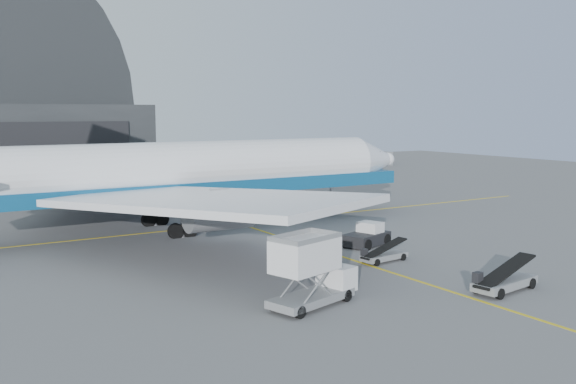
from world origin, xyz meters
TOP-DOWN VIEW (x-y plane):
  - ground at (0.00, 0.00)m, footprint 200.00×200.00m
  - taxi_lines at (0.00, 12.67)m, footprint 80.00×42.12m
  - distant_bldg_a at (38.00, 72.00)m, footprint 14.00×8.00m
  - distant_bldg_b at (55.00, 68.00)m, footprint 8.00×6.00m
  - airliner at (-7.47, 19.87)m, footprint 54.55×52.90m
  - catering_truck at (-9.06, -6.42)m, footprint 6.17×3.68m
  - pushback_tug at (4.26, 5.14)m, footprint 4.72×3.57m
  - belt_loader_a at (2.85, -10.10)m, footprint 5.37×2.46m
  - belt_loader_b at (1.63, -0.11)m, footprint 4.20×1.84m
  - traffic_cone at (-1.66, 3.02)m, footprint 0.36×0.36m

SIDE VIEW (x-z plane):
  - ground at x=0.00m, z-range 0.00..0.00m
  - distant_bldg_a at x=38.00m, z-range -2.00..2.00m
  - distant_bldg_b at x=55.00m, z-range -1.40..1.40m
  - taxi_lines at x=0.00m, z-range 0.00..0.02m
  - traffic_cone at x=-1.66m, z-range -0.01..0.51m
  - belt_loader_b at x=1.63m, z-range -0.30..1.27m
  - belt_loader_a at x=2.85m, z-range -0.38..1.62m
  - pushback_tug at x=4.26m, z-range -0.24..1.70m
  - catering_truck at x=-9.06m, z-range 0.02..4.02m
  - airliner at x=-7.47m, z-range -4.22..14.93m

